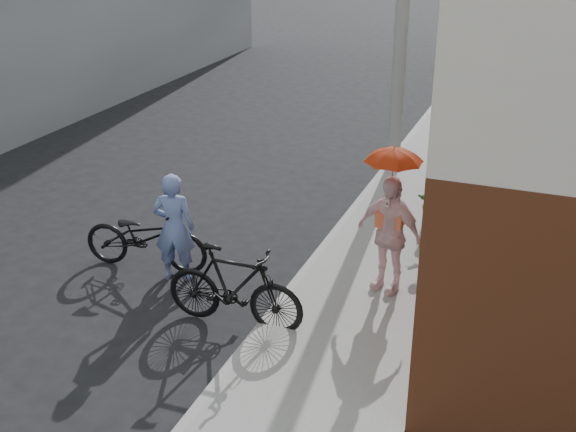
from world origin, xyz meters
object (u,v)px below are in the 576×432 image
Objects in this scene: bike_left at (146,237)px; planter at (433,227)px; officer at (174,228)px; bike_right at (234,287)px; kimono_woman at (389,234)px; utility_pole at (403,3)px.

bike_left reaches higher than planter.
officer is 1.67m from bike_right.
bike_right is at bearing -119.53° from kimono_woman.
bike_right is (-0.56, -6.62, -2.91)m from utility_pole.
officer is 4.68× the size of planter.
bike_right reaches higher than planter.
officer is (-1.95, -5.74, -2.65)m from utility_pole.
planter is at bearing 101.42° from kimono_woman.
bike_left is at bearing -28.31° from officer.
bike_left is 5.52× the size of planter.
utility_pole is 19.18× the size of planter.
planter is (1.97, 3.73, -0.37)m from bike_right.
planter is (3.97, 2.70, -0.31)m from bike_left.
planter is at bearing -62.59° from bike_left.
bike_left is at bearing -145.77° from planter.
planter is (0.27, 2.19, -0.78)m from kimono_woman.
officer is at bearing -110.17° from bike_left.
officer is 4.45m from planter.
kimono_woman reaches higher than bike_right.
officer reaches higher than bike_left.
utility_pole is 3.58× the size of bike_right.
bike_right is 4.23m from planter.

